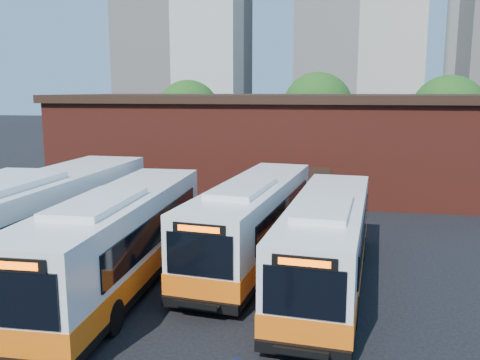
% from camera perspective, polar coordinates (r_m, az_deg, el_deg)
% --- Properties ---
extents(ground, '(220.00, 220.00, 0.00)m').
position_cam_1_polar(ground, '(16.44, -3.81, -13.96)').
color(ground, black).
extents(bus_west, '(3.15, 13.87, 3.76)m').
position_cam_1_polar(bus_west, '(19.93, -21.84, -5.14)').
color(bus_west, white).
rests_on(bus_west, ground).
extents(bus_midwest, '(2.91, 12.52, 3.39)m').
position_cam_1_polar(bus_midwest, '(17.89, -13.46, -6.93)').
color(bus_midwest, white).
rests_on(bus_midwest, ground).
extents(bus_mideast, '(3.77, 12.12, 3.26)m').
position_cam_1_polar(bus_mideast, '(20.28, 1.46, -4.81)').
color(bus_mideast, white).
rests_on(bus_mideast, ground).
extents(bus_east, '(3.30, 11.74, 3.16)m').
position_cam_1_polar(bus_east, '(17.88, 9.74, -7.16)').
color(bus_east, white).
rests_on(bus_east, ground).
extents(depot_building, '(28.60, 12.60, 6.40)m').
position_cam_1_polar(depot_building, '(34.90, 4.42, 4.40)').
color(depot_building, maroon).
rests_on(depot_building, ground).
extents(tree_west, '(6.00, 6.00, 7.65)m').
position_cam_1_polar(tree_west, '(48.58, -5.84, 7.60)').
color(tree_west, '#382314').
rests_on(tree_west, ground).
extents(tree_mid, '(6.56, 6.56, 8.36)m').
position_cam_1_polar(tree_mid, '(48.58, 8.69, 8.05)').
color(tree_mid, '#382314').
rests_on(tree_mid, ground).
extents(tree_east, '(6.24, 6.24, 7.96)m').
position_cam_1_polar(tree_east, '(46.47, 22.31, 7.03)').
color(tree_east, '#382314').
rests_on(tree_east, ground).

